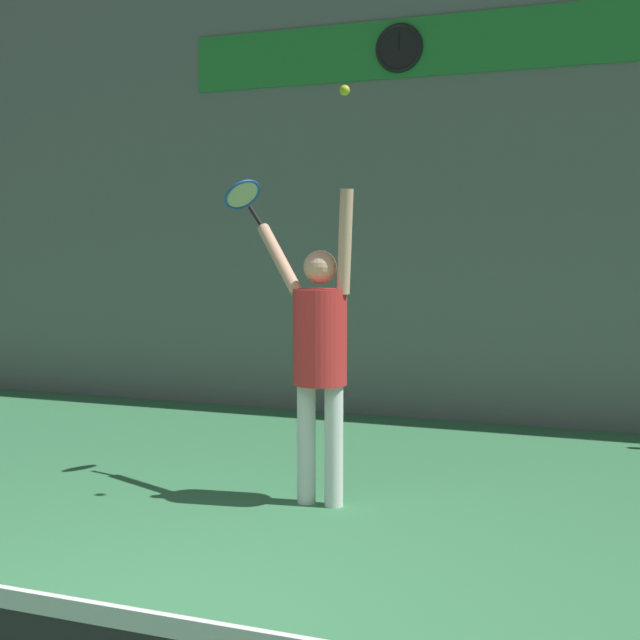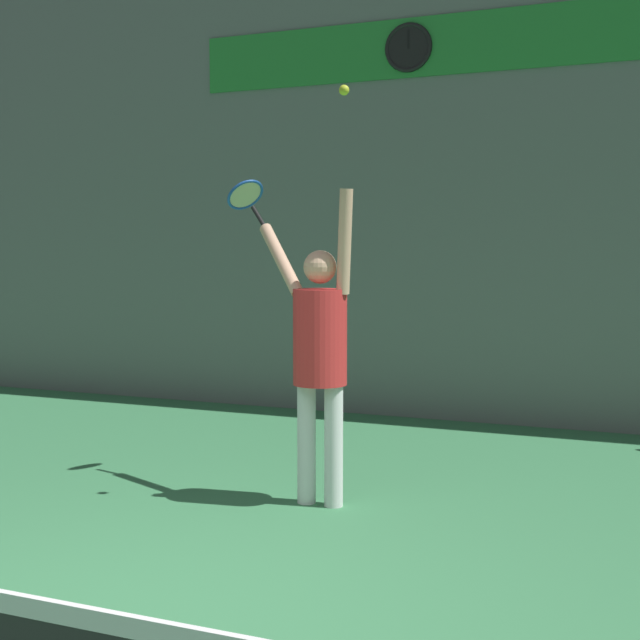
{
  "view_description": "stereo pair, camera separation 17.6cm",
  "coord_description": "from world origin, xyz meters",
  "views": [
    {
      "loc": [
        2.23,
        -3.43,
        1.78
      ],
      "look_at": [
        0.02,
        2.27,
        1.3
      ],
      "focal_mm": 50.0,
      "sensor_mm": 36.0,
      "label": 1
    },
    {
      "loc": [
        2.39,
        -3.36,
        1.78
      ],
      "look_at": [
        0.02,
        2.27,
        1.3
      ],
      "focal_mm": 50.0,
      "sensor_mm": 36.0,
      "label": 2
    }
  ],
  "objects": [
    {
      "name": "ground_plane",
      "position": [
        0.0,
        0.0,
        0.0
      ],
      "size": [
        18.0,
        18.0,
        0.0
      ],
      "primitive_type": "plane",
      "color": "#387A4C"
    },
    {
      "name": "back_wall",
      "position": [
        0.0,
        5.69,
        2.5
      ],
      "size": [
        18.0,
        0.1,
        5.0
      ],
      "color": "slate",
      "rests_on": "ground_plane"
    },
    {
      "name": "sponsor_banner",
      "position": [
        0.0,
        5.63,
        3.86
      ],
      "size": [
        5.5,
        0.02,
        0.6
      ],
      "color": "#288C38"
    },
    {
      "name": "scoreboard_clock",
      "position": [
        -0.4,
        5.61,
        3.86
      ],
      "size": [
        0.51,
        0.05,
        0.51
      ],
      "color": "black"
    },
    {
      "name": "tennis_player",
      "position": [
        0.01,
        2.28,
        1.12
      ],
      "size": [
        0.9,
        0.58,
        2.19
      ],
      "color": "white",
      "rests_on": "ground_plane"
    },
    {
      "name": "tennis_racket",
      "position": [
        -0.78,
        2.73,
        2.18
      ],
      "size": [
        0.42,
        0.37,
        0.38
      ],
      "color": "black"
    },
    {
      "name": "tennis_ball",
      "position": [
        0.23,
        2.19,
        2.83
      ],
      "size": [
        0.07,
        0.07,
        0.07
      ],
      "color": "#CCDB2D"
    }
  ]
}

